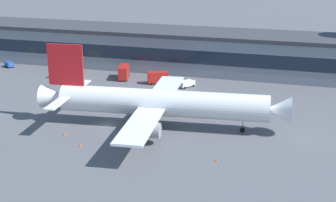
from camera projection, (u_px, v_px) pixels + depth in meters
ground_plane at (107, 124)px, 115.81m from camera, size 600.00×600.00×0.00m
terminal_building at (174, 49)px, 165.62m from camera, size 201.72×20.13×12.88m
airliner at (159, 103)px, 112.71m from camera, size 57.56×49.02×18.36m
pushback_tractor at (186, 83)px, 145.53m from camera, size 4.80×5.44×1.75m
baggage_tug at (9, 64)px, 168.25m from camera, size 4.10×3.66×1.85m
catering_truck at (124, 72)px, 153.49m from camera, size 4.25×7.61×4.15m
stair_truck at (158, 77)px, 148.54m from camera, size 6.45×4.78×3.55m
fuel_truck at (66, 70)px, 156.73m from camera, size 4.81×8.83×3.35m
traffic_cone_0 at (80, 145)px, 103.38m from camera, size 0.52×0.52×0.65m
traffic_cone_1 at (217, 160)px, 96.38m from camera, size 0.46×0.46×0.58m
traffic_cone_2 at (65, 134)px, 109.24m from camera, size 0.54×0.54×0.68m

